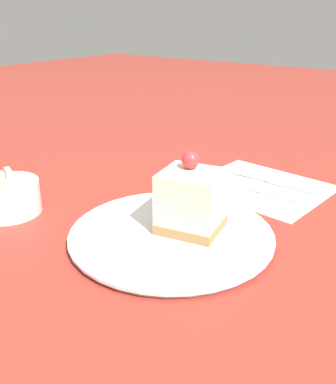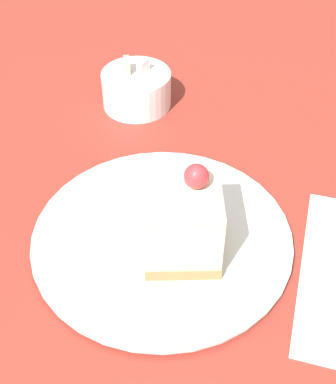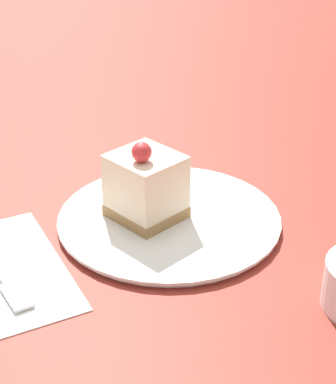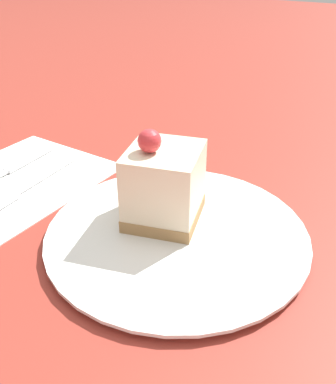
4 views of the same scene
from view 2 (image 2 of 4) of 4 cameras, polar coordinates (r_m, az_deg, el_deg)
The scene contains 4 objects.
ground_plane at distance 0.58m, azimuth -1.72°, elevation -6.31°, with size 4.00×4.00×0.00m, color maroon.
plate at distance 0.59m, azimuth -0.64°, elevation -4.85°, with size 0.28×0.28×0.01m.
cake_slice at distance 0.54m, azimuth 1.50°, elevation -3.29°, with size 0.09×0.10×0.11m.
sugar_bowl at distance 0.78m, azimuth -3.38°, elevation 10.92°, with size 0.10×0.10×0.07m.
Camera 2 is at (0.08, -0.36, 0.44)m, focal length 50.00 mm.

